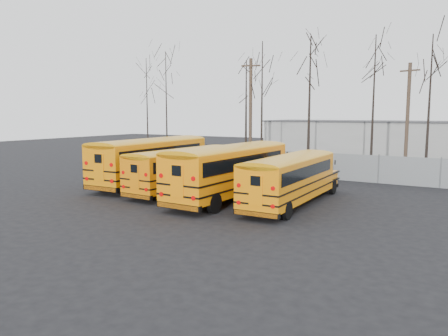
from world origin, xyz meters
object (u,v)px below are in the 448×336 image
Objects in this scene: bus_b at (185,166)px; bus_c at (232,167)px; utility_pole_left at (251,111)px; bus_d at (291,175)px; bus_a at (154,157)px; utility_pole_right at (407,119)px.

bus_b is 0.88× the size of bus_c.
utility_pole_left is at bearing 115.15° from bus_c.
bus_b is 7.46m from bus_d.
bus_b is (3.60, -1.20, -0.29)m from bus_a.
bus_a reaches higher than bus_b.
bus_c reaches higher than bus_b.
utility_pole_right is at bearing 64.26° from bus_c.
bus_b is 17.88m from utility_pole_right.
utility_pole_left reaches higher than bus_a.
bus_c is 1.16× the size of utility_pole_left.
utility_pole_right reaches higher than bus_b.
bus_b is at bearing -98.39° from utility_pole_left.
utility_pole_left is 13.86m from utility_pole_right.
utility_pole_left reaches higher than utility_pole_right.
bus_b reaches higher than bus_d.
bus_a is 1.36× the size of utility_pole_right.
bus_d is (3.67, 0.12, -0.24)m from bus_c.
bus_c is at bearing -15.55° from bus_a.
utility_pole_left is at bearing 123.64° from bus_d.
bus_c reaches higher than bus_d.
bus_c is at bearing -85.51° from utility_pole_left.
bus_a is at bearing -120.36° from utility_pole_right.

